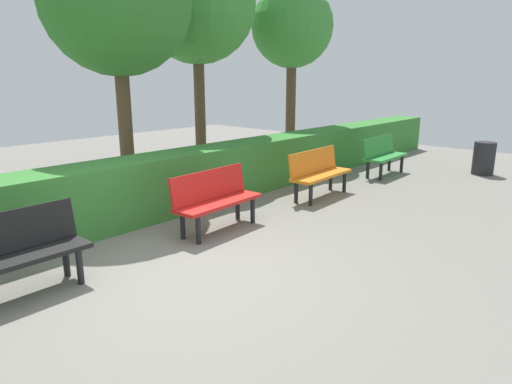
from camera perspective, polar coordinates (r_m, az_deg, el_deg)
The scene contains 10 objects.
ground_plane at distance 5.33m, azimuth -9.70°, elevation -9.70°, with size 22.94×22.94×0.00m, color gray.
bench_green at distance 10.52m, azimuth 15.71°, elevation 4.64°, with size 1.41×0.50×0.86m.
bench_orange at distance 8.34m, azimuth 7.86°, elevation 2.63°, with size 1.52×0.51×0.86m.
bench_red at distance 6.48m, azimuth -5.14°, elevation -0.69°, with size 1.46×0.52×0.86m.
bench_black at distance 5.09m, azimuth -28.84°, elevation -6.70°, with size 1.52×0.47×0.86m.
hedge_row at distance 7.33m, azimuth -12.35°, elevation 0.79°, with size 18.94×0.78×0.96m, color #387F33.
tree_near at distance 12.25m, azimuth 4.57°, elevation 19.92°, with size 2.08×2.08×4.43m.
tree_mid at distance 10.68m, azimuth -7.47°, elevation 22.38°, with size 2.57×2.57×4.98m.
tree_far at distance 8.72m, azimuth -17.17°, elevation 22.09°, with size 2.60×2.60×4.74m.
trash_bin at distance 11.42m, azimuth 26.76°, elevation 3.81°, with size 0.46×0.46×0.74m, color #262628.
Camera 1 is at (3.01, 3.84, 2.16)m, focal length 31.76 mm.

